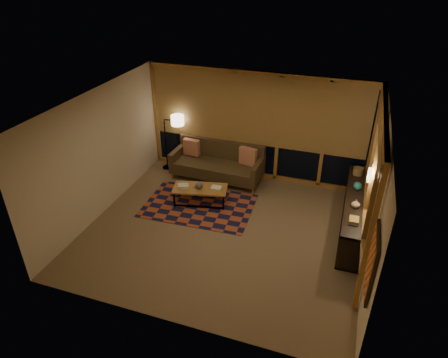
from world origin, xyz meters
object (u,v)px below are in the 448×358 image
(bookshelf, at_px, (353,212))
(coffee_table, at_px, (200,195))
(floor_lamp, at_px, (166,142))
(sofa, at_px, (217,163))

(bookshelf, bearing_deg, coffee_table, -176.62)
(floor_lamp, distance_m, bookshelf, 4.95)
(coffee_table, relative_size, floor_lamp, 0.81)
(coffee_table, bearing_deg, bookshelf, -8.99)
(floor_lamp, xyz_separation_m, bookshelf, (4.81, -1.12, -0.38))
(sofa, xyz_separation_m, floor_lamp, (-1.46, 0.14, 0.29))
(sofa, relative_size, floor_lamp, 1.50)
(coffee_table, xyz_separation_m, floor_lamp, (-1.47, 1.31, 0.54))
(coffee_table, bearing_deg, floor_lamp, 125.90)
(sofa, height_order, floor_lamp, floor_lamp)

